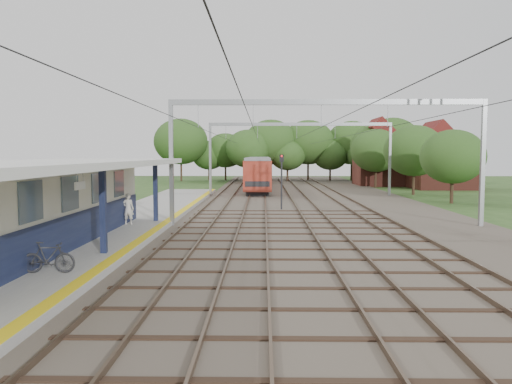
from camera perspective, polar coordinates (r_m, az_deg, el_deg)
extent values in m
plane|color=#2D4C1E|center=(12.98, 0.53, -13.76)|extent=(160.00, 160.00, 0.00)
cube|color=#473D33|center=(42.71, 6.15, -1.03)|extent=(18.00, 90.00, 0.10)
cube|color=gray|center=(27.67, -15.05, -3.82)|extent=(5.00, 52.00, 0.35)
cube|color=yellow|center=(27.12, -10.47, -3.52)|extent=(0.45, 52.00, 0.01)
cube|color=beige|center=(21.41, -23.91, -1.35)|extent=(3.20, 18.00, 3.40)
cube|color=#111837|center=(20.90, -19.78, -4.12)|extent=(0.06, 18.00, 1.40)
cube|color=slate|center=(20.74, -19.86, -0.02)|extent=(0.05, 16.00, 1.30)
cube|color=#111837|center=(19.40, -17.07, -2.01)|extent=(0.22, 0.22, 3.20)
cube|color=#111837|center=(28.06, -11.41, 0.00)|extent=(0.22, 0.22, 3.20)
cube|color=silver|center=(19.96, -22.39, 2.97)|extent=(6.40, 20.00, 0.24)
cube|color=white|center=(17.46, -19.48, 0.70)|extent=(0.06, 0.85, 0.26)
cube|color=brown|center=(42.73, -4.89, -0.85)|extent=(0.07, 88.00, 0.15)
cube|color=brown|center=(42.61, -2.97, -0.85)|extent=(0.07, 88.00, 0.15)
cube|color=brown|center=(42.53, -0.86, -0.86)|extent=(0.07, 88.00, 0.15)
cube|color=brown|center=(42.51, 1.07, -0.86)|extent=(0.07, 88.00, 0.15)
cube|color=brown|center=(42.58, 4.12, -0.86)|extent=(0.07, 88.00, 0.15)
cube|color=brown|center=(42.69, 6.04, -0.86)|extent=(0.07, 88.00, 0.15)
cube|color=brown|center=(42.94, 8.92, -0.86)|extent=(0.07, 88.00, 0.15)
cube|color=brown|center=(43.16, 10.81, -0.86)|extent=(0.07, 88.00, 0.15)
cube|color=gray|center=(27.81, -9.65, 3.19)|extent=(0.22, 0.22, 7.00)
cube|color=gray|center=(29.83, 24.48, 2.93)|extent=(0.22, 0.22, 7.00)
cube|color=gray|center=(27.69, 8.11, 10.14)|extent=(17.00, 0.20, 0.30)
cube|color=gray|center=(47.61, -5.25, 3.69)|extent=(0.22, 0.22, 7.00)
cube|color=gray|center=(48.82, 15.05, 3.58)|extent=(0.22, 0.22, 7.00)
cube|color=gray|center=(47.54, 5.06, 7.73)|extent=(17.00, 0.20, 0.30)
cylinder|color=black|center=(42.51, -3.97, 6.32)|extent=(0.02, 88.00, 0.02)
cylinder|color=black|center=(42.37, 0.10, 6.33)|extent=(0.02, 88.00, 0.02)
cylinder|color=black|center=(42.48, 5.13, 6.31)|extent=(0.02, 88.00, 0.02)
cylinder|color=black|center=(42.89, 9.96, 6.24)|extent=(0.02, 88.00, 0.02)
cylinder|color=#382619|center=(74.07, -6.94, 2.31)|extent=(0.28, 0.28, 2.88)
ellipsoid|color=#294F1C|center=(74.03, -6.97, 5.04)|extent=(6.72, 6.72, 5.76)
cylinder|color=#382619|center=(75.50, -2.22, 2.24)|extent=(0.28, 0.28, 2.52)
ellipsoid|color=#294F1C|center=(75.45, -2.22, 4.58)|extent=(5.88, 5.88, 5.04)
cylinder|color=#382619|center=(72.40, 2.40, 2.44)|extent=(0.28, 0.28, 3.24)
ellipsoid|color=#294F1C|center=(72.38, 2.41, 5.57)|extent=(7.56, 7.56, 6.48)
cylinder|color=#382619|center=(74.81, 6.97, 2.26)|extent=(0.28, 0.28, 2.70)
ellipsoid|color=#294F1C|center=(74.76, 6.99, 4.79)|extent=(6.30, 6.30, 5.40)
cylinder|color=#382619|center=(52.44, 16.85, 1.13)|extent=(0.28, 0.28, 2.52)
ellipsoid|color=#294F1C|center=(52.36, 16.92, 4.50)|extent=(5.88, 5.88, 5.04)
cylinder|color=#382619|center=(68.05, 13.56, 2.05)|extent=(0.28, 0.28, 2.88)
ellipsoid|color=#294F1C|center=(68.00, 13.61, 5.01)|extent=(6.72, 6.72, 5.76)
cube|color=brown|center=(62.00, 20.62, 2.42)|extent=(7.00, 6.00, 4.50)
cube|color=maroon|center=(61.99, 20.70, 5.33)|extent=(4.99, 6.12, 4.99)
cube|color=brown|center=(66.30, 14.80, 2.88)|extent=(8.00, 6.00, 5.00)
cube|color=maroon|center=(66.31, 14.85, 5.82)|extent=(5.52, 6.12, 5.52)
imported|color=beige|center=(26.98, -14.41, -1.88)|extent=(0.61, 0.40, 1.64)
imported|color=black|center=(16.85, -22.64, -6.91)|extent=(1.66, 0.56, 0.99)
cube|color=black|center=(54.07, 0.27, 0.41)|extent=(2.14, 15.24, 0.44)
cube|color=maroon|center=(53.99, 0.27, 2.17)|extent=(2.67, 16.57, 2.86)
cube|color=black|center=(53.98, 0.27, 2.47)|extent=(2.71, 15.24, 0.83)
cube|color=slate|center=(53.95, 0.27, 3.82)|extent=(2.46, 16.57, 0.28)
cube|color=black|center=(71.21, 0.42, 1.36)|extent=(2.14, 15.24, 0.44)
cube|color=maroon|center=(71.14, 0.42, 2.70)|extent=(2.67, 16.57, 2.86)
cube|color=black|center=(71.14, 0.42, 2.93)|extent=(2.71, 15.24, 0.83)
cube|color=slate|center=(71.12, 0.42, 3.95)|extent=(2.46, 16.57, 0.28)
cylinder|color=black|center=(35.53, 2.94, 0.78)|extent=(0.16, 0.16, 3.65)
cube|color=black|center=(35.47, 2.95, 3.88)|extent=(0.31, 0.25, 0.50)
sphere|color=red|center=(35.37, 2.96, 4.13)|extent=(0.13, 0.13, 0.13)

